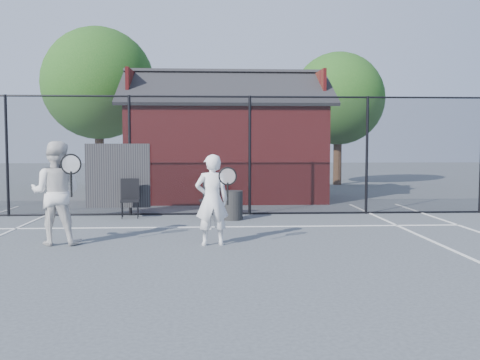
{
  "coord_description": "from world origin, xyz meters",
  "views": [
    {
      "loc": [
        0.04,
        -8.45,
        1.82
      ],
      "look_at": [
        0.59,
        1.86,
        1.1
      ],
      "focal_mm": 40.0,
      "sensor_mm": 36.0,
      "label": 1
    }
  ],
  "objects_px": {
    "clubhouse": "(226,149)",
    "player_front": "(212,200)",
    "chair_left": "(130,199)",
    "player_back": "(56,193)",
    "waste_bin": "(233,205)",
    "chair_right": "(210,198)"
  },
  "relations": [
    {
      "from": "clubhouse",
      "to": "player_front",
      "type": "bearing_deg",
      "value": -93.25
    },
    {
      "from": "chair_left",
      "to": "player_back",
      "type": "bearing_deg",
      "value": -109.79
    },
    {
      "from": "player_front",
      "to": "waste_bin",
      "type": "distance_m",
      "value": 3.2
    },
    {
      "from": "chair_left",
      "to": "chair_right",
      "type": "relative_size",
      "value": 0.99
    },
    {
      "from": "clubhouse",
      "to": "waste_bin",
      "type": "distance_m",
      "value": 5.06
    },
    {
      "from": "player_front",
      "to": "player_back",
      "type": "xyz_separation_m",
      "value": [
        -2.78,
        0.23,
        0.12
      ]
    },
    {
      "from": "clubhouse",
      "to": "waste_bin",
      "type": "bearing_deg",
      "value": -89.6
    },
    {
      "from": "player_front",
      "to": "chair_right",
      "type": "height_order",
      "value": "player_front"
    },
    {
      "from": "clubhouse",
      "to": "player_back",
      "type": "relative_size",
      "value": 3.51
    },
    {
      "from": "player_front",
      "to": "player_back",
      "type": "distance_m",
      "value": 2.8
    },
    {
      "from": "player_back",
      "to": "waste_bin",
      "type": "distance_m",
      "value": 4.41
    },
    {
      "from": "clubhouse",
      "to": "player_back",
      "type": "distance_m",
      "value": 8.47
    },
    {
      "from": "player_front",
      "to": "waste_bin",
      "type": "relative_size",
      "value": 2.35
    },
    {
      "from": "player_back",
      "to": "chair_right",
      "type": "height_order",
      "value": "player_back"
    },
    {
      "from": "chair_left",
      "to": "waste_bin",
      "type": "distance_m",
      "value": 2.52
    },
    {
      "from": "player_back",
      "to": "player_front",
      "type": "bearing_deg",
      "value": -4.8
    },
    {
      "from": "waste_bin",
      "to": "player_front",
      "type": "bearing_deg",
      "value": -98.91
    },
    {
      "from": "player_back",
      "to": "chair_left",
      "type": "relative_size",
      "value": 2.0
    },
    {
      "from": "clubhouse",
      "to": "chair_right",
      "type": "height_order",
      "value": "clubhouse"
    },
    {
      "from": "player_front",
      "to": "chair_left",
      "type": "relative_size",
      "value": 1.75
    },
    {
      "from": "chair_left",
      "to": "clubhouse",
      "type": "bearing_deg",
      "value": 55.07
    },
    {
      "from": "clubhouse",
      "to": "player_front",
      "type": "height_order",
      "value": "clubhouse"
    }
  ]
}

